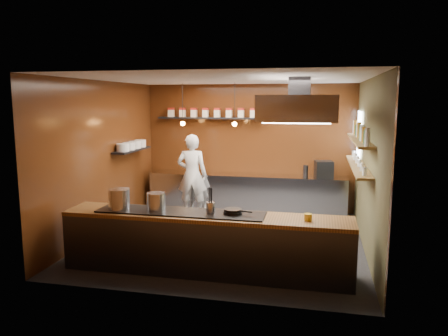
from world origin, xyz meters
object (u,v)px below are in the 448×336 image
(extractor_hood, at_px, (299,107))
(stockpot_small, at_px, (156,201))
(stockpot_large, at_px, (119,199))
(espresso_machine, at_px, (324,169))
(chef, at_px, (192,175))

(extractor_hood, xyz_separation_m, stockpot_small, (-2.09, -1.20, -1.43))
(stockpot_large, relative_size, espresso_machine, 0.87)
(stockpot_small, distance_m, espresso_machine, 4.50)
(stockpot_large, xyz_separation_m, stockpot_small, (0.58, 0.07, -0.02))
(extractor_hood, distance_m, espresso_machine, 2.92)
(stockpot_small, relative_size, espresso_machine, 0.76)
(espresso_machine, bearing_deg, stockpot_large, -141.13)
(stockpot_small, height_order, chef, chef)
(chef, bearing_deg, extractor_hood, 132.95)
(stockpot_large, bearing_deg, extractor_hood, 25.40)
(stockpot_small, height_order, espresso_machine, espresso_machine)
(stockpot_small, xyz_separation_m, espresso_machine, (2.55, 3.70, 0.01))
(extractor_hood, bearing_deg, stockpot_large, -154.60)
(extractor_hood, xyz_separation_m, chef, (-2.48, 2.05, -1.57))
(extractor_hood, height_order, espresso_machine, extractor_hood)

